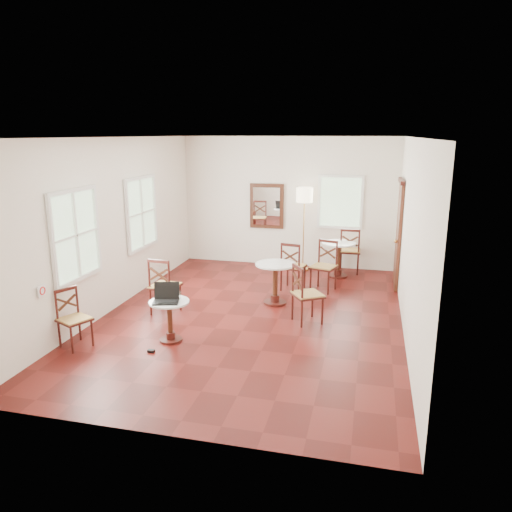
{
  "coord_description": "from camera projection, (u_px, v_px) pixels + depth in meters",
  "views": [
    {
      "loc": [
        1.9,
        -7.6,
        3.06
      ],
      "look_at": [
        0.0,
        0.3,
        1.0
      ],
      "focal_mm": 34.03,
      "sensor_mm": 36.0,
      "label": 1
    }
  ],
  "objects": [
    {
      "name": "mouse",
      "position": [
        160.0,
        304.0,
        7.06
      ],
      "size": [
        0.11,
        0.08,
        0.03
      ],
      "primitive_type": "ellipsoid",
      "rotation": [
        0.0,
        0.0,
        0.32
      ],
      "color": "black",
      "rests_on": "cafe_table_near"
    },
    {
      "name": "laptop",
      "position": [
        166.0,
        297.0,
        7.19
      ],
      "size": [
        0.44,
        0.4,
        0.27
      ],
      "rotation": [
        0.0,
        0.0,
        0.27
      ],
      "color": "black",
      "rests_on": "cafe_table_near"
    },
    {
      "name": "chair_near_b",
      "position": [
        74.0,
        318.0,
        7.07
      ],
      "size": [
        0.54,
        0.54,
        0.87
      ],
      "rotation": [
        0.0,
        0.0,
        1.13
      ],
      "color": "#3F150F",
      "rests_on": "ground"
    },
    {
      "name": "floor_lamp",
      "position": [
        304.0,
        200.0,
        10.82
      ],
      "size": [
        0.37,
        0.37,
        1.89
      ],
      "color": "#BF8C3F",
      "rests_on": "ground"
    },
    {
      "name": "chair_back_b",
      "position": [
        324.0,
        266.0,
        9.63
      ],
      "size": [
        0.58,
        0.58,
        1.0
      ],
      "rotation": [
        0.0,
        0.0,
        -0.31
      ],
      "color": "#3F150F",
      "rests_on": "ground"
    },
    {
      "name": "chair_near_a",
      "position": [
        164.0,
        286.0,
        8.38
      ],
      "size": [
        0.5,
        0.5,
        1.01
      ],
      "rotation": [
        0.0,
        0.0,
        3.06
      ],
      "color": "#3F150F",
      "rests_on": "ground"
    },
    {
      "name": "navy_mug",
      "position": [
        171.0,
        296.0,
        7.33
      ],
      "size": [
        0.11,
        0.07,
        0.08
      ],
      "color": "#101635",
      "rests_on": "cafe_table_near"
    },
    {
      "name": "cafe_table_near",
      "position": [
        170.0,
        316.0,
        7.28
      ],
      "size": [
        0.6,
        0.6,
        0.64
      ],
      "color": "#3F150F",
      "rests_on": "ground"
    },
    {
      "name": "cafe_table_mid",
      "position": [
        275.0,
        279.0,
        8.86
      ],
      "size": [
        0.73,
        0.73,
        0.77
      ],
      "color": "#3F150F",
      "rests_on": "ground"
    },
    {
      "name": "room_shell",
      "position": [
        252.0,
        205.0,
        8.15
      ],
      "size": [
        5.02,
        7.02,
        3.01
      ],
      "color": "white",
      "rests_on": "ground"
    },
    {
      "name": "chair_mid_a",
      "position": [
        293.0,
        266.0,
        9.66
      ],
      "size": [
        0.53,
        0.53,
        0.98
      ],
      "rotation": [
        0.0,
        0.0,
        2.96
      ],
      "color": "#3F150F",
      "rests_on": "ground"
    },
    {
      "name": "water_glass",
      "position": [
        179.0,
        295.0,
        7.33
      ],
      "size": [
        0.06,
        0.06,
        0.11
      ],
      "primitive_type": "cylinder",
      "color": "white",
      "rests_on": "cafe_table_near"
    },
    {
      "name": "chair_back_a",
      "position": [
        350.0,
        251.0,
        10.85
      ],
      "size": [
        0.48,
        0.48,
        1.03
      ],
      "rotation": [
        0.0,
        0.0,
        3.16
      ],
      "color": "#3F150F",
      "rests_on": "ground"
    },
    {
      "name": "cafe_table_back",
      "position": [
        338.0,
        256.0,
        10.54
      ],
      "size": [
        0.73,
        0.73,
        0.77
      ],
      "color": "#3F150F",
      "rests_on": "ground"
    },
    {
      "name": "ground",
      "position": [
        252.0,
        316.0,
        8.34
      ],
      "size": [
        7.0,
        7.0,
        0.0
      ],
      "primitive_type": "plane",
      "color": "#53110E",
      "rests_on": "ground"
    },
    {
      "name": "power_adapter",
      "position": [
        151.0,
        351.0,
        6.97
      ],
      "size": [
        0.1,
        0.06,
        0.04
      ],
      "primitive_type": "cube",
      "color": "black",
      "rests_on": "ground"
    },
    {
      "name": "chair_mid_b",
      "position": [
        306.0,
        294.0,
        7.97
      ],
      "size": [
        0.63,
        0.63,
        0.98
      ],
      "rotation": [
        0.0,
        0.0,
        2.15
      ],
      "color": "#3F150F",
      "rests_on": "ground"
    }
  ]
}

